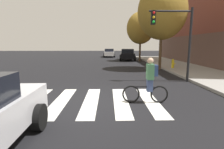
# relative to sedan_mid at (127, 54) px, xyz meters

# --- Properties ---
(ground_plane) EXTENTS (120.00, 120.00, 0.00)m
(ground_plane) POSITION_rel_sedan_mid_xyz_m (-3.42, -18.66, -0.83)
(ground_plane) COLOR black
(crosswalk_stripes) EXTENTS (5.15, 3.62, 0.01)m
(crosswalk_stripes) POSITION_rel_sedan_mid_xyz_m (-3.42, -18.66, -0.82)
(crosswalk_stripes) COLOR silver
(crosswalk_stripes) RESTS_ON ground
(sedan_mid) EXTENTS (2.44, 4.77, 1.61)m
(sedan_mid) POSITION_rel_sedan_mid_xyz_m (0.00, 0.00, 0.00)
(sedan_mid) COLOR black
(sedan_mid) RESTS_ON ground
(sedan_far) EXTENTS (2.06, 4.32, 1.49)m
(sedan_far) POSITION_rel_sedan_mid_xyz_m (-2.58, 6.68, -0.06)
(sedan_far) COLOR silver
(sedan_far) RESTS_ON ground
(cyclist) EXTENTS (1.71, 0.37, 1.69)m
(cyclist) POSITION_rel_sedan_mid_xyz_m (-1.25, -18.89, 0.01)
(cyclist) COLOR black
(cyclist) RESTS_ON ground
(traffic_light_near) EXTENTS (2.47, 0.28, 4.20)m
(traffic_light_near) POSITION_rel_sedan_mid_xyz_m (1.10, -15.12, 2.03)
(traffic_light_near) COLOR black
(traffic_light_near) RESTS_ON ground
(fire_hydrant) EXTENTS (0.33, 0.22, 0.78)m
(fire_hydrant) POSITION_rel_sedan_mid_xyz_m (2.97, -9.90, -0.30)
(fire_hydrant) COLOR gold
(fire_hydrant) RESTS_ON sidewalk
(street_tree_near) EXTENTS (4.09, 4.09, 7.27)m
(street_tree_near) POSITION_rel_sedan_mid_xyz_m (1.80, -9.90, 4.09)
(street_tree_near) COLOR #4C3823
(street_tree_near) RESTS_ON ground
(street_tree_mid) EXTENTS (3.60, 3.60, 6.40)m
(street_tree_mid) POSITION_rel_sedan_mid_xyz_m (1.49, -1.75, 3.49)
(street_tree_mid) COLOR #4C3823
(street_tree_mid) RESTS_ON ground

